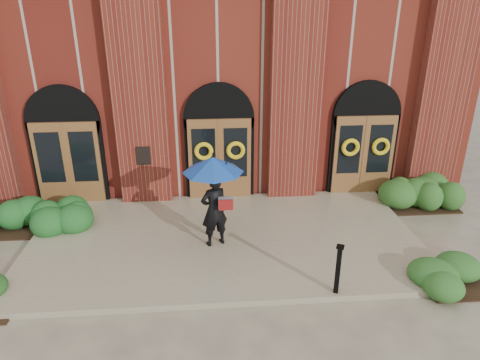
{
  "coord_description": "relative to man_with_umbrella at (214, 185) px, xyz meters",
  "views": [
    {
      "loc": [
        -0.4,
        -9.59,
        5.79
      ],
      "look_at": [
        0.48,
        1.0,
        1.39
      ],
      "focal_mm": 32.0,
      "sensor_mm": 36.0,
      "label": 1
    }
  ],
  "objects": [
    {
      "name": "ground",
      "position": [
        0.25,
        0.16,
        -1.78
      ],
      "size": [
        90.0,
        90.0,
        0.0
      ],
      "primitive_type": "plane",
      "color": "tan",
      "rests_on": "ground"
    },
    {
      "name": "man_with_umbrella",
      "position": [
        0.0,
        0.0,
        0.0
      ],
      "size": [
        1.9,
        1.9,
        2.33
      ],
      "rotation": [
        0.0,
        0.0,
        3.53
      ],
      "color": "black",
      "rests_on": "landing"
    },
    {
      "name": "church_building",
      "position": [
        0.25,
        8.95,
        1.72
      ],
      "size": [
        16.2,
        12.53,
        7.0
      ],
      "color": "maroon",
      "rests_on": "ground"
    },
    {
      "name": "metal_post",
      "position": [
        2.48,
        -2.19,
        -1.04
      ],
      "size": [
        0.2,
        0.2,
        1.13
      ],
      "rotation": [
        0.0,
        0.0,
        -0.42
      ],
      "color": "black",
      "rests_on": "landing"
    },
    {
      "name": "landing",
      "position": [
        0.25,
        0.31,
        -1.7
      ],
      "size": [
        10.0,
        5.3,
        0.15
      ],
      "primitive_type": "cube",
      "color": "tan",
      "rests_on": "ground"
    },
    {
      "name": "hedge_wall_left",
      "position": [
        -4.95,
        1.52,
        -1.4
      ],
      "size": [
        2.94,
        1.18,
        0.76
      ],
      "primitive_type": "ellipsoid",
      "color": "#1C541E",
      "rests_on": "ground"
    },
    {
      "name": "hedge_wall_right",
      "position": [
        5.68,
        2.08,
        -1.37
      ],
      "size": [
        3.16,
        1.27,
        0.81
      ],
      "primitive_type": "ellipsoid",
      "color": "#2A571E",
      "rests_on": "ground"
    },
    {
      "name": "hedge_front_right",
      "position": [
        5.35,
        -1.84,
        -1.52
      ],
      "size": [
        1.45,
        1.25,
        0.51
      ],
      "primitive_type": "ellipsoid",
      "color": "#285920",
      "rests_on": "ground"
    }
  ]
}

